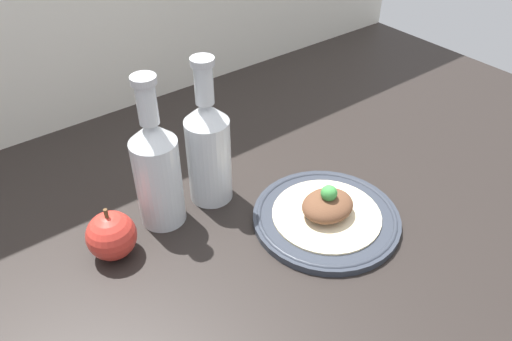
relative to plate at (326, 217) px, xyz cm
name	(u,v)px	position (x,y,z in cm)	size (l,w,h in cm)	color
ground_plane	(262,230)	(-9.28, 6.63, -2.82)	(180.00, 110.00, 4.00)	black
plate	(326,217)	(0.00, 0.00, 0.00)	(26.24, 26.24, 1.55)	#2D333D
plated_food	(327,208)	(0.00, 0.00, 2.30)	(19.36, 19.36, 6.62)	beige
cider_bottle_left	(157,169)	(-22.58, 18.43, 10.16)	(7.99, 7.99, 28.17)	silver
cider_bottle_right	(208,148)	(-12.31, 18.43, 10.16)	(7.99, 7.99, 28.17)	silver
apple	(111,236)	(-33.29, 15.71, 3.28)	(8.20, 8.20, 9.76)	red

